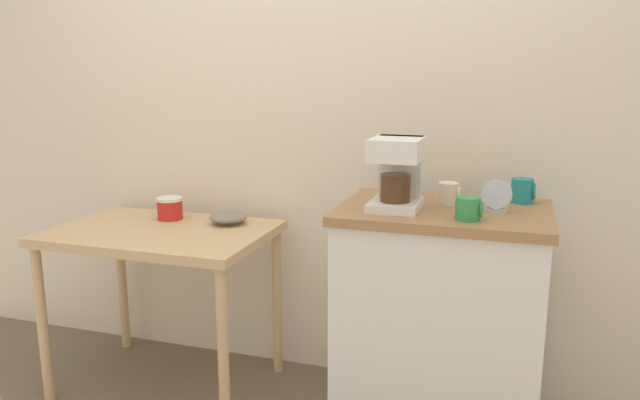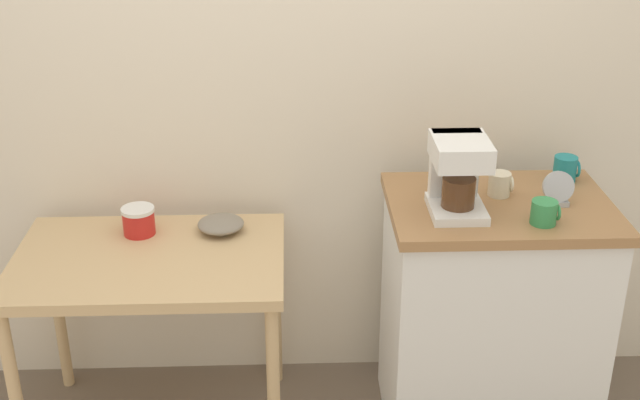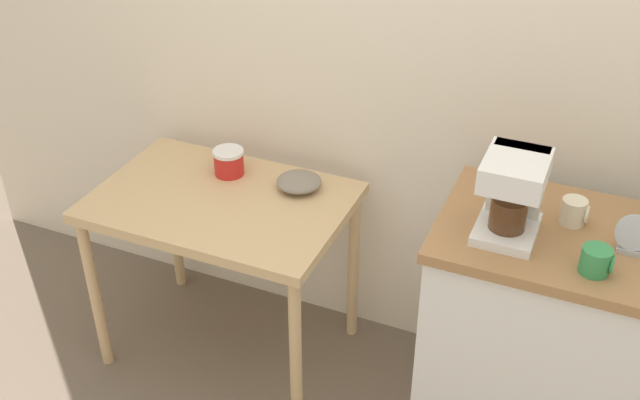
% 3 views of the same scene
% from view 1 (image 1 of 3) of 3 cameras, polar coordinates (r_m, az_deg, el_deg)
% --- Properties ---
extents(back_wall, '(4.40, 0.10, 2.80)m').
position_cam_1_polar(back_wall, '(2.78, 1.54, 11.66)').
color(back_wall, beige).
rests_on(back_wall, ground_plane).
extents(wooden_table, '(0.94, 0.64, 0.74)m').
position_cam_1_polar(wooden_table, '(2.77, -14.56, -4.40)').
color(wooden_table, tan).
rests_on(wooden_table, ground_plane).
extents(kitchen_counter, '(0.77, 0.56, 0.92)m').
position_cam_1_polar(kitchen_counter, '(2.44, 11.08, -11.28)').
color(kitchen_counter, white).
rests_on(kitchen_counter, ground_plane).
extents(bowl_stoneware, '(0.17, 0.17, 0.05)m').
position_cam_1_polar(bowl_stoneware, '(2.77, -8.58, -1.60)').
color(bowl_stoneware, gray).
rests_on(bowl_stoneware, wooden_table).
extents(canister_enamel, '(0.12, 0.12, 0.10)m').
position_cam_1_polar(canister_enamel, '(2.90, -13.85, -0.75)').
color(canister_enamel, red).
rests_on(canister_enamel, wooden_table).
extents(coffee_maker, '(0.18, 0.22, 0.26)m').
position_cam_1_polar(coffee_maker, '(2.24, 7.26, 2.82)').
color(coffee_maker, white).
rests_on(coffee_maker, kitchen_counter).
extents(mug_tall_green, '(0.09, 0.08, 0.08)m').
position_cam_1_polar(mug_tall_green, '(2.12, 13.71, -0.78)').
color(mug_tall_green, '#338C4C').
rests_on(mug_tall_green, kitchen_counter).
extents(mug_small_cream, '(0.08, 0.08, 0.08)m').
position_cam_1_polar(mug_small_cream, '(2.35, 11.95, 0.60)').
color(mug_small_cream, beige).
rests_on(mug_small_cream, kitchen_counter).
extents(mug_dark_teal, '(0.09, 0.08, 0.09)m').
position_cam_1_polar(mug_dark_teal, '(2.45, 18.43, 0.83)').
color(mug_dark_teal, teal).
rests_on(mug_dark_teal, kitchen_counter).
extents(table_clock, '(0.11, 0.05, 0.12)m').
position_cam_1_polar(table_clock, '(2.25, 16.17, 0.19)').
color(table_clock, '#B2B5BA').
rests_on(table_clock, kitchen_counter).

